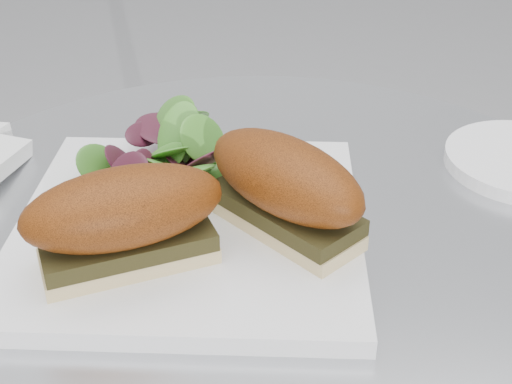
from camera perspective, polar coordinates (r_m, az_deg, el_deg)
plate at (r=0.62m, az=-5.33°, el=-2.71°), size 0.34×0.34×0.02m
sandwich_left at (r=0.54m, az=-10.46°, el=-2.03°), size 0.16×0.10×0.08m
sandwich_right at (r=0.57m, az=2.32°, el=0.54°), size 0.15×0.17×0.08m
salad at (r=0.66m, az=-7.51°, el=3.08°), size 0.12×0.12×0.05m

